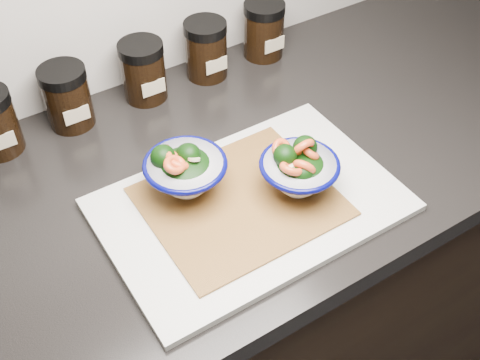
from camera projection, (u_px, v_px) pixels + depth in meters
cabinet at (220, 323)px, 1.32m from camera, size 3.43×0.58×0.86m
countertop at (214, 178)px, 1.01m from camera, size 3.50×0.60×0.04m
cutting_board at (250, 205)px, 0.93m from camera, size 0.45×0.30×0.01m
bamboo_mat at (240, 201)px, 0.92m from camera, size 0.28×0.24×0.00m
bowl_left at (185, 171)px, 0.91m from camera, size 0.13×0.13×0.09m
bowl_right at (299, 170)px, 0.91m from camera, size 0.12×0.12×0.10m
spice_jar_b at (67, 97)px, 1.04m from camera, size 0.08×0.08×0.11m
spice_jar_c at (143, 71)px, 1.09m from camera, size 0.08×0.08×0.11m
spice_jar_d at (206, 49)px, 1.14m from camera, size 0.08×0.08×0.11m
spice_jar_e at (264, 30)px, 1.19m from camera, size 0.08×0.08×0.11m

